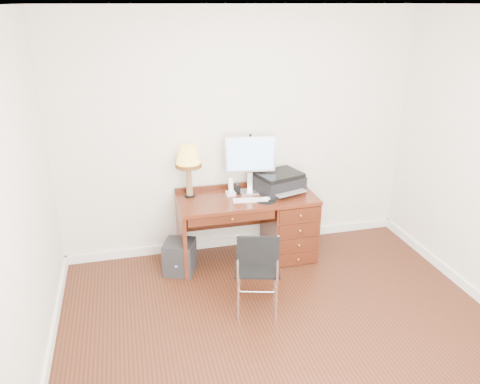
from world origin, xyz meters
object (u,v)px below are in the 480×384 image
object	(u,v)px
monitor	(250,157)
phone	(231,190)
equipment_box	(180,257)
leg_lamp	(188,160)
desk	(274,222)
printer	(279,182)
chair	(259,264)

from	to	relation	value
monitor	phone	bearing A→B (deg)	-156.82
equipment_box	leg_lamp	bearing A→B (deg)	80.14
equipment_box	phone	bearing A→B (deg)	40.12
monitor	leg_lamp	world-z (taller)	monitor
desk	phone	bearing A→B (deg)	169.98
printer	equipment_box	xyz separation A→B (m)	(-1.17, -0.20, -0.68)
desk	printer	world-z (taller)	printer
chair	phone	bearing A→B (deg)	106.25
desk	leg_lamp	size ratio (longest dim) A/B	2.61
printer	leg_lamp	bearing A→B (deg)	157.87
monitor	printer	world-z (taller)	monitor
leg_lamp	chair	world-z (taller)	leg_lamp
leg_lamp	chair	size ratio (longest dim) A/B	0.67
chair	equipment_box	xyz separation A→B (m)	(-0.63, 0.89, -0.34)
leg_lamp	phone	size ratio (longest dim) A/B	2.89
monitor	chair	xyz separation A→B (m)	(-0.22, -1.17, -0.63)
monitor	leg_lamp	xyz separation A→B (m)	(-0.67, 0.02, 0.02)
desk	equipment_box	size ratio (longest dim) A/B	4.19
monitor	phone	xyz separation A→B (m)	(-0.23, -0.06, -0.34)
monitor	leg_lamp	distance (m)	0.67
monitor	desk	bearing A→B (deg)	-23.16
leg_lamp	printer	bearing A→B (deg)	-5.08
desk	chair	bearing A→B (deg)	-114.89
desk	chair	world-z (taller)	chair
phone	desk	bearing A→B (deg)	-14.60
printer	phone	size ratio (longest dim) A/B	2.92
printer	phone	world-z (taller)	printer
chair	equipment_box	distance (m)	1.14
printer	leg_lamp	xyz separation A→B (m)	(-0.99, 0.09, 0.31)
monitor	leg_lamp	size ratio (longest dim) A/B	1.10
equipment_box	printer	bearing A→B (deg)	31.14
leg_lamp	phone	xyz separation A→B (m)	(0.44, -0.08, -0.36)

